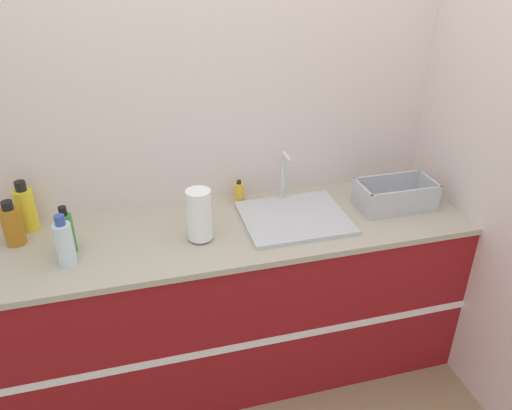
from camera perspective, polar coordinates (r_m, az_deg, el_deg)
name	(u,v)px	position (r m, az deg, el deg)	size (l,w,h in m)	color
ground_plane	(245,408)	(2.74, -1.24, -22.22)	(12.00, 12.00, 0.00)	#937A56
wall_back	(210,122)	(2.52, -5.23, 9.44)	(4.74, 0.06, 2.60)	silver
wall_right	(464,124)	(2.69, 22.64, 8.58)	(0.06, 2.63, 2.60)	silver
counter_cabinet	(230,301)	(2.64, -3.02, -10.86)	(2.36, 0.66, 0.89)	maroon
sink	(294,216)	(2.45, 4.34, -1.21)	(0.50, 0.44, 0.28)	silver
paper_towel_roll	(199,215)	(2.24, -6.49, -1.15)	(0.11, 0.11, 0.25)	#4C4C51
dish_rack	(395,197)	(2.63, 15.58, 0.84)	(0.38, 0.21, 0.14)	#B7BABF
bottle_amber	(12,225)	(2.46, -26.08, -2.08)	(0.09, 0.09, 0.21)	#B26B19
bottle_yellow	(26,208)	(2.55, -24.81, -0.35)	(0.09, 0.09, 0.25)	yellow
bottle_clear	(65,243)	(2.22, -21.03, -4.07)	(0.08, 0.08, 0.23)	silver
bottle_green	(67,232)	(2.31, -20.79, -2.89)	(0.06, 0.06, 0.22)	#2D8C3D
soap_dispenser	(239,192)	(2.59, -1.94, 1.48)	(0.05, 0.05, 0.12)	gold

